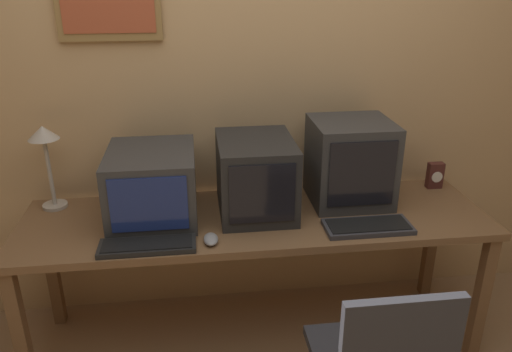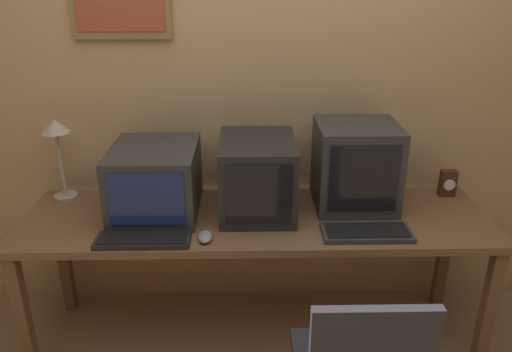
# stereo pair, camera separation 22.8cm
# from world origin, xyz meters

# --- Properties ---
(wall_back) EXTENTS (8.00, 0.08, 2.60)m
(wall_back) POSITION_xyz_m (-0.00, 1.35, 1.30)
(wall_back) COLOR tan
(wall_back) RESTS_ON ground_plane
(desk) EXTENTS (2.20, 0.63, 0.72)m
(desk) POSITION_xyz_m (0.00, 0.93, 0.65)
(desk) COLOR brown
(desk) RESTS_ON ground_plane
(monitor_left) EXTENTS (0.40, 0.47, 0.32)m
(monitor_left) POSITION_xyz_m (-0.47, 1.00, 0.88)
(monitor_left) COLOR #333333
(monitor_left) RESTS_ON desk
(monitor_center) EXTENTS (0.35, 0.45, 0.35)m
(monitor_center) POSITION_xyz_m (0.01, 1.00, 0.89)
(monitor_center) COLOR black
(monitor_center) RESTS_ON desk
(monitor_right) EXTENTS (0.38, 0.37, 0.41)m
(monitor_right) POSITION_xyz_m (0.48, 1.05, 0.92)
(monitor_right) COLOR #333333
(monitor_right) RESTS_ON desk
(keyboard_main) EXTENTS (0.40, 0.14, 0.03)m
(keyboard_main) POSITION_xyz_m (-0.49, 0.70, 0.73)
(keyboard_main) COLOR black
(keyboard_main) RESTS_ON desk
(keyboard_side) EXTENTS (0.39, 0.17, 0.03)m
(keyboard_side) POSITION_xyz_m (0.48, 0.74, 0.73)
(keyboard_side) COLOR #333338
(keyboard_side) RESTS_ON desk
(mouse_near_keyboard) EXTENTS (0.06, 0.10, 0.03)m
(mouse_near_keyboard) POSITION_xyz_m (-0.22, 0.71, 0.73)
(mouse_near_keyboard) COLOR gray
(mouse_near_keyboard) RESTS_ON desk
(desk_clock) EXTENTS (0.08, 0.05, 0.14)m
(desk_clock) POSITION_xyz_m (0.98, 1.14, 0.79)
(desk_clock) COLOR #4C231E
(desk_clock) RESTS_ON desk
(desk_lamp) EXTENTS (0.14, 0.14, 0.41)m
(desk_lamp) POSITION_xyz_m (-0.97, 1.16, 1.03)
(desk_lamp) COLOR #B2A899
(desk_lamp) RESTS_ON desk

